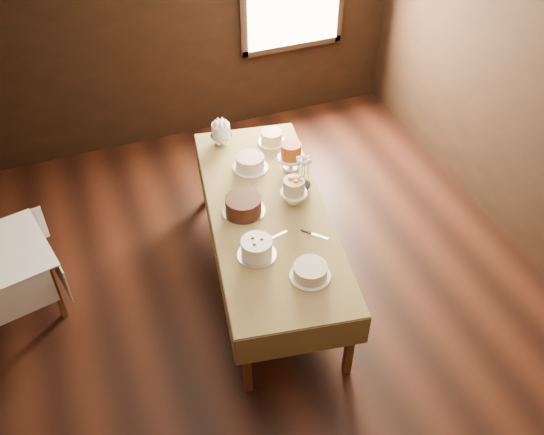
{
  "coord_description": "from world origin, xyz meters",
  "views": [
    {
      "loc": [
        -1.27,
        -3.13,
        4.2
      ],
      "look_at": [
        0.0,
        0.2,
        0.95
      ],
      "focal_mm": 39.84,
      "sensor_mm": 36.0,
      "label": 1
    }
  ],
  "objects": [
    {
      "name": "ceiling",
      "position": [
        0.0,
        0.0,
        2.8
      ],
      "size": [
        5.0,
        6.0,
        0.01
      ],
      "primitive_type": "cube",
      "color": "beige",
      "rests_on": "wall_back"
    },
    {
      "name": "display_table",
      "position": [
        0.07,
        0.46,
        0.73
      ],
      "size": [
        1.38,
        2.65,
        0.78
      ],
      "rotation": [
        0.0,
        0.0,
        -0.16
      ],
      "color": "#4E2D15",
      "rests_on": "ground"
    },
    {
      "name": "cake_server_c",
      "position": [
        0.03,
        0.8,
        0.79
      ],
      "size": [
        0.04,
        0.24,
        0.01
      ],
      "primitive_type": "cube",
      "rotation": [
        0.0,
        0.0,
        1.64
      ],
      "color": "silver",
      "rests_on": "display_table"
    },
    {
      "name": "cake_swirl",
      "position": [
        -0.2,
        0.0,
        0.86
      ],
      "size": [
        0.31,
        0.31,
        0.16
      ],
      "color": "silver",
      "rests_on": "display_table"
    },
    {
      "name": "wall_back",
      "position": [
        0.0,
        3.0,
        1.4
      ],
      "size": [
        5.0,
        0.02,
        2.8
      ],
      "primitive_type": "cube",
      "color": "black",
      "rests_on": "ground"
    },
    {
      "name": "cake_caramel",
      "position": [
        0.47,
        0.94,
        0.9
      ],
      "size": [
        0.25,
        0.25,
        0.28
      ],
      "color": "white",
      "rests_on": "display_table"
    },
    {
      "name": "cake_speckled",
      "position": [
        0.45,
        1.39,
        0.84
      ],
      "size": [
        0.29,
        0.29,
        0.12
      ],
      "color": "white",
      "rests_on": "display_table"
    },
    {
      "name": "flower_vase",
      "position": [
        0.45,
        0.62,
        0.85
      ],
      "size": [
        0.19,
        0.19,
        0.14
      ],
      "primitive_type": "imported",
      "rotation": [
        0.0,
        0.0,
        0.59
      ],
      "color": "#2D2823",
      "rests_on": "display_table"
    },
    {
      "name": "floor",
      "position": [
        0.0,
        0.0,
        0.0
      ],
      "size": [
        5.0,
        6.0,
        0.01
      ],
      "primitive_type": "cube",
      "color": "black",
      "rests_on": "ground"
    },
    {
      "name": "cake_cream",
      "position": [
        0.1,
        -0.35,
        0.84
      ],
      "size": [
        0.34,
        0.34,
        0.11
      ],
      "color": "white",
      "rests_on": "display_table"
    },
    {
      "name": "cake_server_d",
      "position": [
        0.38,
        0.66,
        0.79
      ],
      "size": [
        0.19,
        0.19,
        0.01
      ],
      "primitive_type": "cube",
      "rotation": [
        0.0,
        0.0,
        0.78
      ],
      "color": "silver",
      "rests_on": "display_table"
    },
    {
      "name": "cake_flowers",
      "position": [
        0.31,
        0.5,
        0.89
      ],
      "size": [
        0.24,
        0.24,
        0.25
      ],
      "color": "white",
      "rests_on": "display_table"
    },
    {
      "name": "cake_lattice",
      "position": [
        0.12,
        1.08,
        0.84
      ],
      "size": [
        0.36,
        0.36,
        0.12
      ],
      "color": "white",
      "rests_on": "display_table"
    },
    {
      "name": "cake_meringue",
      "position": [
        -0.01,
        1.55,
        0.89
      ],
      "size": [
        0.22,
        0.22,
        0.23
      ],
      "color": "silver",
      "rests_on": "display_table"
    },
    {
      "name": "cake_chocolate",
      "position": [
        -0.13,
        0.53,
        0.85
      ],
      "size": [
        0.43,
        0.43,
        0.14
      ],
      "color": "silver",
      "rests_on": "display_table"
    },
    {
      "name": "flower_bouquet",
      "position": [
        0.45,
        0.62,
        1.05
      ],
      "size": [
        0.14,
        0.14,
        0.2
      ],
      "primitive_type": null,
      "color": "white",
      "rests_on": "flower_vase"
    },
    {
      "name": "cake_server_b",
      "position": [
        0.35,
        0.02,
        0.79
      ],
      "size": [
        0.18,
        0.19,
        0.01
      ],
      "primitive_type": "cube",
      "rotation": [
        0.0,
        0.0,
        -0.81
      ],
      "color": "silver",
      "rests_on": "display_table"
    },
    {
      "name": "cake_server_a",
      "position": [
        0.05,
        0.15,
        0.79
      ],
      "size": [
        0.24,
        0.08,
        0.01
      ],
      "primitive_type": "cube",
      "rotation": [
        0.0,
        0.0,
        0.23
      ],
      "color": "silver",
      "rests_on": "display_table"
    }
  ]
}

